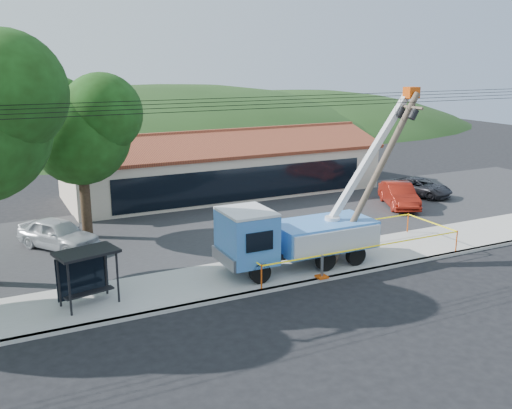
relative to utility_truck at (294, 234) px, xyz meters
The scene contains 15 objects.
ground 4.35m from the utility_truck, 100.66° to the right, with size 120.00×120.00×0.00m, color black.
curb 2.58m from the utility_truck, 112.07° to the right, with size 60.00×0.25×0.15m, color #AEABA3.
sidewalk 1.83m from the utility_truck, behind, with size 60.00×4.00×0.15m, color #AEABA3.
parking_lot 8.29m from the utility_truck, 95.22° to the left, with size 60.00×12.00×0.10m, color #28282B.
strip_mall 16.39m from the utility_truck, 78.52° to the left, with size 22.50×8.53×4.67m.
tree_lot 12.74m from the utility_truck, 130.44° to the left, with size 6.30×5.60×8.94m.
hill_center 51.94m from the utility_truck, 79.72° to the left, with size 89.60×64.00×32.00m, color #1A3312.
hill_east 58.89m from the utility_truck, 60.19° to the left, with size 72.80×52.00×26.00m, color #1A3312.
utility_truck is the anchor object (origin of this frame).
leaning_pole 5.06m from the utility_truck, ahead, with size 4.78×1.68×8.01m.
bus_shelter 9.35m from the utility_truck, behind, with size 2.58×1.92×2.23m.
caution_tape 3.07m from the utility_truck, ahead, with size 11.07×3.70×1.07m.
car_silver 12.34m from the utility_truck, 140.42° to the left, with size 1.85×4.60×1.57m, color silver.
car_red 13.82m from the utility_truck, 29.70° to the left, with size 1.66×4.75×1.56m, color maroon.
car_dark 17.57m from the utility_truck, 29.17° to the left, with size 2.08×4.50×1.25m, color black.
Camera 1 is at (-11.94, -17.80, 9.59)m, focal length 40.00 mm.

